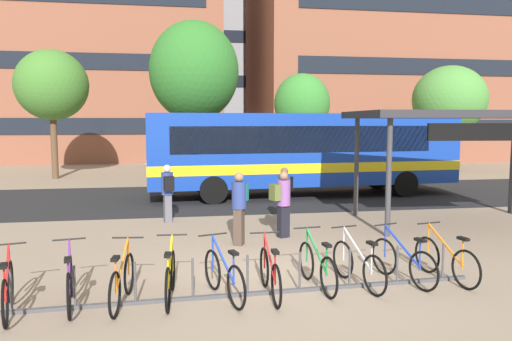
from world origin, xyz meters
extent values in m
plane|color=gray|center=(0.00, 0.00, 0.00)|extent=(200.00, 200.00, 0.00)
cube|color=#232326|center=(0.00, 9.80, 0.00)|extent=(80.00, 7.20, 0.01)
cube|color=#14389E|center=(3.10, 9.80, 1.85)|extent=(12.13, 3.24, 2.70)
cube|color=yellow|center=(3.10, 9.80, 1.20)|extent=(12.15, 3.26, 0.36)
cube|color=black|center=(8.55, 10.12, 2.98)|extent=(1.13, 2.35, 0.40)
cube|color=black|center=(9.07, 10.15, 2.12)|extent=(0.21, 2.19, 1.40)
cube|color=black|center=(2.73, 11.03, 2.25)|extent=(9.83, 0.63, 0.97)
cube|color=black|center=(2.88, 8.54, 2.25)|extent=(9.83, 0.63, 0.97)
cylinder|color=black|center=(6.75, 11.17, 0.50)|extent=(1.02, 0.36, 1.00)
cylinder|color=black|center=(6.89, 8.86, 0.50)|extent=(1.02, 0.36, 1.00)
cylinder|color=black|center=(-0.68, 10.74, 0.50)|extent=(1.02, 0.36, 1.00)
cylinder|color=black|center=(-0.54, 8.43, 0.50)|extent=(1.02, 0.36, 1.00)
cube|color=#47474C|center=(-0.69, -0.76, 0.03)|extent=(8.24, 0.50, 0.06)
cylinder|color=#47474C|center=(-4.35, -0.95, 0.35)|extent=(0.04, 0.04, 0.70)
cylinder|color=#47474C|center=(-3.43, -0.90, 0.35)|extent=(0.04, 0.04, 0.70)
cylinder|color=#47474C|center=(-2.52, -0.85, 0.35)|extent=(0.04, 0.04, 0.70)
cylinder|color=#47474C|center=(-1.60, -0.81, 0.35)|extent=(0.04, 0.04, 0.70)
cylinder|color=#47474C|center=(-0.69, -0.76, 0.35)|extent=(0.04, 0.04, 0.70)
cylinder|color=#47474C|center=(0.23, -0.71, 0.35)|extent=(0.04, 0.04, 0.70)
cylinder|color=#47474C|center=(1.14, -0.67, 0.35)|extent=(0.04, 0.04, 0.70)
cylinder|color=#47474C|center=(2.06, -0.62, 0.35)|extent=(0.04, 0.04, 0.70)
cylinder|color=#47474C|center=(2.97, -0.57, 0.35)|extent=(0.04, 0.04, 0.70)
torus|color=black|center=(-4.50, -0.46, 0.35)|extent=(0.20, 0.70, 0.70)
torus|color=black|center=(-4.27, -1.46, 0.35)|extent=(0.20, 0.70, 0.70)
cube|color=red|center=(-4.39, -0.94, 0.67)|extent=(0.24, 0.90, 0.58)
cylinder|color=red|center=(-4.29, -1.36, 0.62)|extent=(0.04, 0.04, 0.55)
cube|color=black|center=(-4.29, -1.36, 0.88)|extent=(0.15, 0.24, 0.05)
cylinder|color=red|center=(-4.50, -0.48, 0.67)|extent=(0.04, 0.04, 0.65)
cylinder|color=black|center=(-4.50, -0.48, 0.98)|extent=(0.51, 0.15, 0.03)
torus|color=black|center=(-3.61, -0.29, 0.35)|extent=(0.16, 0.70, 0.70)
torus|color=black|center=(-3.44, -1.29, 0.35)|extent=(0.16, 0.70, 0.70)
cube|color=#702893|center=(-3.53, -0.77, 0.67)|extent=(0.19, 0.91, 0.58)
cylinder|color=#702893|center=(-3.46, -1.20, 0.62)|extent=(0.03, 0.03, 0.55)
cube|color=black|center=(-3.46, -1.20, 0.88)|extent=(0.14, 0.23, 0.05)
cylinder|color=#702893|center=(-3.61, -0.31, 0.67)|extent=(0.04, 0.04, 0.65)
cylinder|color=black|center=(-3.61, -0.31, 0.98)|extent=(0.52, 0.12, 0.03)
torus|color=black|center=(-2.66, -0.33, 0.35)|extent=(0.12, 0.70, 0.70)
torus|color=black|center=(-2.78, -1.35, 0.35)|extent=(0.12, 0.70, 0.70)
cube|color=orange|center=(-2.72, -0.82, 0.67)|extent=(0.14, 0.92, 0.58)
cylinder|color=orange|center=(-2.76, -1.25, 0.62)|extent=(0.03, 0.03, 0.55)
cube|color=black|center=(-2.76, -1.25, 0.88)|extent=(0.12, 0.23, 0.05)
cylinder|color=orange|center=(-2.66, -0.35, 0.67)|extent=(0.04, 0.04, 0.65)
cylinder|color=black|center=(-2.66, -0.35, 0.98)|extent=(0.52, 0.09, 0.03)
torus|color=black|center=(-1.93, -0.25, 0.35)|extent=(0.09, 0.71, 0.70)
torus|color=black|center=(-2.00, -1.27, 0.35)|extent=(0.09, 0.71, 0.70)
cube|color=yellow|center=(-1.96, -0.74, 0.67)|extent=(0.09, 0.92, 0.58)
cylinder|color=yellow|center=(-1.99, -1.17, 0.62)|extent=(0.03, 0.03, 0.55)
cube|color=black|center=(-1.99, -1.17, 0.88)|extent=(0.11, 0.23, 0.05)
cylinder|color=yellow|center=(-1.93, -0.27, 0.67)|extent=(0.03, 0.03, 0.65)
cylinder|color=black|center=(-1.93, -0.27, 0.98)|extent=(0.52, 0.06, 0.03)
torus|color=black|center=(-1.24, -0.34, 0.35)|extent=(0.25, 0.69, 0.70)
torus|color=black|center=(-0.95, -1.32, 0.35)|extent=(0.25, 0.69, 0.70)
cube|color=#1E3DB2|center=(-1.10, -0.81, 0.67)|extent=(0.30, 0.89, 0.58)
cylinder|color=#1E3DB2|center=(-0.98, -1.22, 0.62)|extent=(0.04, 0.04, 0.55)
cube|color=black|center=(-0.98, -1.22, 0.88)|extent=(0.16, 0.24, 0.05)
cylinder|color=#1E3DB2|center=(-1.24, -0.36, 0.67)|extent=(0.04, 0.04, 0.65)
cylinder|color=black|center=(-1.24, -0.36, 0.98)|extent=(0.51, 0.18, 0.03)
torus|color=black|center=(-0.33, -0.35, 0.35)|extent=(0.05, 0.70, 0.70)
torus|color=black|center=(-0.32, -1.37, 0.35)|extent=(0.05, 0.70, 0.70)
cube|color=red|center=(-0.32, -0.84, 0.67)|extent=(0.04, 0.92, 0.58)
cylinder|color=red|center=(-0.32, -1.27, 0.62)|extent=(0.03, 0.03, 0.55)
cube|color=black|center=(-0.32, -1.27, 0.88)|extent=(0.10, 0.22, 0.05)
cylinder|color=red|center=(-0.33, -0.37, 0.67)|extent=(0.03, 0.03, 0.65)
cylinder|color=black|center=(-0.33, -0.37, 0.98)|extent=(0.52, 0.03, 0.03)
torus|color=black|center=(0.51, -0.08, 0.35)|extent=(0.12, 0.70, 0.70)
torus|color=black|center=(0.62, -1.10, 0.35)|extent=(0.12, 0.70, 0.70)
cube|color=#1E7F38|center=(0.57, -0.57, 0.67)|extent=(0.13, 0.92, 0.58)
cylinder|color=#1E7F38|center=(0.61, -1.00, 0.62)|extent=(0.03, 0.03, 0.55)
cube|color=black|center=(0.61, -1.00, 0.88)|extent=(0.12, 0.23, 0.05)
cylinder|color=#1E7F38|center=(0.52, -0.10, 0.67)|extent=(0.04, 0.04, 0.65)
cylinder|color=black|center=(0.52, -0.10, 0.98)|extent=(0.52, 0.08, 0.03)
torus|color=black|center=(1.21, -0.11, 0.35)|extent=(0.18, 0.70, 0.70)
torus|color=black|center=(1.42, -1.11, 0.35)|extent=(0.18, 0.70, 0.70)
cube|color=#B7BABF|center=(1.31, -0.59, 0.67)|extent=(0.22, 0.91, 0.58)
cylinder|color=#B7BABF|center=(1.40, -1.01, 0.62)|extent=(0.04, 0.04, 0.55)
cube|color=black|center=(1.40, -1.01, 0.88)|extent=(0.14, 0.24, 0.05)
cylinder|color=#B7BABF|center=(1.22, -0.13, 0.67)|extent=(0.04, 0.04, 0.65)
cylinder|color=black|center=(1.22, -0.13, 0.98)|extent=(0.52, 0.13, 0.03)
torus|color=black|center=(2.05, -0.06, 0.35)|extent=(0.24, 0.69, 0.70)
torus|color=black|center=(2.34, -1.03, 0.35)|extent=(0.24, 0.69, 0.70)
cube|color=#1E3DB2|center=(2.19, -0.53, 0.67)|extent=(0.29, 0.89, 0.58)
cylinder|color=#1E3DB2|center=(2.31, -0.94, 0.62)|extent=(0.04, 0.04, 0.55)
cube|color=black|center=(2.31, -0.94, 0.88)|extent=(0.16, 0.24, 0.05)
cylinder|color=#1E3DB2|center=(2.06, -0.07, 0.67)|extent=(0.04, 0.04, 0.65)
cylinder|color=black|center=(2.06, -0.07, 0.98)|extent=(0.51, 0.17, 0.03)
torus|color=black|center=(2.93, -0.07, 0.35)|extent=(0.17, 0.70, 0.70)
torus|color=black|center=(3.12, -1.07, 0.35)|extent=(0.17, 0.70, 0.70)
cube|color=orange|center=(3.02, -0.55, 0.67)|extent=(0.20, 0.91, 0.58)
cylinder|color=orange|center=(3.10, -0.98, 0.62)|extent=(0.03, 0.03, 0.55)
cube|color=black|center=(3.10, -0.98, 0.88)|extent=(0.14, 0.23, 0.05)
cylinder|color=orange|center=(2.93, -0.09, 0.67)|extent=(0.04, 0.04, 0.65)
cylinder|color=black|center=(2.93, -0.09, 0.98)|extent=(0.52, 0.12, 0.03)
cylinder|color=#38383D|center=(3.45, 2.87, 1.50)|extent=(0.15, 0.15, 3.00)
cylinder|color=#38383D|center=(3.67, 5.64, 1.50)|extent=(0.15, 0.15, 3.00)
cylinder|color=#38383D|center=(8.72, 5.25, 1.50)|extent=(0.15, 0.15, 3.00)
cube|color=#28282D|center=(6.09, 4.06, 3.10)|extent=(6.13, 4.02, 0.20)
cube|color=black|center=(5.97, 2.53, 2.65)|extent=(3.24, 0.33, 0.44)
cube|color=#565660|center=(-2.09, 5.53, 0.40)|extent=(0.25, 0.30, 0.81)
cylinder|color=navy|center=(-2.09, 5.53, 1.13)|extent=(0.40, 0.40, 0.65)
sphere|color=beige|center=(-2.09, 5.53, 1.56)|extent=(0.22, 0.22, 0.22)
cube|color=black|center=(-2.04, 5.27, 1.16)|extent=(0.31, 0.23, 0.40)
cube|color=black|center=(0.81, 3.19, 0.41)|extent=(0.32, 0.28, 0.81)
cylinder|color=#7F4C93|center=(0.81, 3.19, 1.14)|extent=(0.44, 0.44, 0.64)
sphere|color=#936B4C|center=(0.81, 3.19, 1.57)|extent=(0.22, 0.22, 0.22)
cube|color=#56602D|center=(0.57, 3.10, 1.17)|extent=(0.27, 0.33, 0.40)
cube|color=#565660|center=(1.19, 4.75, 0.40)|extent=(0.31, 0.33, 0.81)
cylinder|color=navy|center=(1.19, 4.75, 1.10)|extent=(0.47, 0.47, 0.59)
sphere|color=brown|center=(1.19, 4.75, 1.51)|extent=(0.22, 0.22, 0.22)
cube|color=black|center=(1.33, 4.96, 1.13)|extent=(0.33, 0.31, 0.40)
cube|color=#47382D|center=(-0.39, 2.62, 0.44)|extent=(0.29, 0.32, 0.88)
cylinder|color=navy|center=(-0.39, 2.62, 1.20)|extent=(0.45, 0.45, 0.63)
sphere|color=#936B4C|center=(-0.39, 2.62, 1.62)|extent=(0.22, 0.22, 0.22)
cube|color=#197075|center=(-0.28, 2.85, 1.23)|extent=(0.33, 0.28, 0.40)
cylinder|color=brown|center=(13.74, 17.42, 1.26)|extent=(0.32, 0.32, 2.53)
ellipsoid|color=#4C8E3D|center=(13.74, 17.42, 4.15)|extent=(4.15, 4.15, 3.82)
cylinder|color=brown|center=(5.41, 18.87, 1.22)|extent=(0.32, 0.32, 2.43)
ellipsoid|color=#388433|center=(5.41, 18.87, 3.90)|extent=(3.20, 3.20, 3.46)
cylinder|color=brown|center=(-0.89, 15.12, 1.63)|extent=(0.32, 0.32, 3.26)
ellipsoid|color=#2D7028|center=(-0.89, 15.12, 5.27)|extent=(4.24, 4.24, 4.74)
cylinder|color=brown|center=(-7.86, 17.30, 1.60)|extent=(0.32, 0.32, 3.21)
ellipsoid|color=#427A2D|center=(-7.86, 17.30, 4.70)|extent=(3.55, 3.55, 3.50)
cube|color=brown|center=(-8.25, 30.73, 8.53)|extent=(19.65, 10.66, 17.06)
cube|color=black|center=(-8.25, 25.37, 2.56)|extent=(17.29, 0.06, 1.10)
cube|color=black|center=(-8.25, 25.37, 6.82)|extent=(17.29, 0.06, 1.10)
cube|color=brown|center=(17.68, 28.52, 12.25)|extent=(26.45, 12.37, 24.49)
cube|color=black|center=(17.68, 22.31, 2.45)|extent=(23.27, 0.06, 1.10)
cube|color=black|center=(17.68, 22.31, 6.53)|extent=(23.27, 0.06, 1.10)
cube|color=black|center=(17.68, 22.31, 10.61)|extent=(23.27, 0.06, 1.10)
cube|color=gray|center=(-1.11, 42.71, 8.23)|extent=(18.79, 10.66, 16.47)
cube|color=black|center=(-1.11, 37.35, 2.47)|extent=(16.53, 0.06, 1.10)
cube|color=black|center=(-1.11, 37.35, 6.59)|extent=(16.53, 0.06, 1.10)
cube|color=black|center=(-1.11, 37.35, 10.70)|extent=(16.53, 0.06, 1.10)
camera|label=1|loc=(-1.86, -8.64, 2.94)|focal=34.27mm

